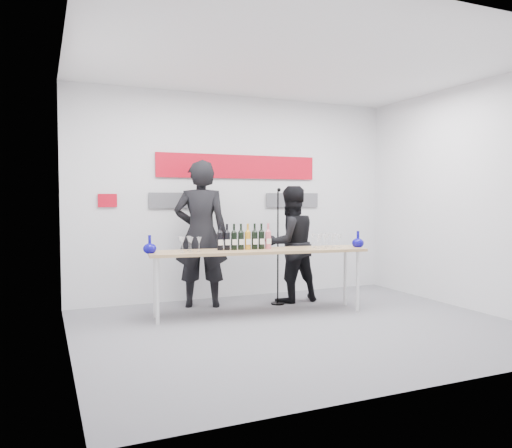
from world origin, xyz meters
The scene contains 12 objects.
ground centered at (0.00, 0.00, 0.00)m, with size 5.00×5.00×0.00m, color slate.
back_wall centered at (0.00, 2.00, 1.50)m, with size 5.00×0.04×3.00m, color silver.
signage centered at (-0.06, 1.97, 1.81)m, with size 3.38×0.02×0.79m.
tasting_table centered at (-0.19, 0.79, 0.77)m, with size 2.82×0.92×0.83m.
wine_bottles centered at (-0.36, 0.87, 0.99)m, with size 0.71×0.17×0.33m.
decanter_left centered at (-1.55, 0.94, 0.94)m, with size 0.16×0.16×0.21m, color #0C0788, non-canonical shape.
decanter_right centered at (1.16, 0.57, 0.94)m, with size 0.16×0.16×0.21m, color #0C0788, non-canonical shape.
glasses_left centered at (-1.08, 0.89, 0.92)m, with size 0.26×0.25×0.18m.
glasses_right centered at (0.72, 0.67, 0.92)m, with size 0.38×0.26×0.18m.
presenter_left centered at (-0.73, 1.52, 1.00)m, with size 0.73×0.48×1.99m, color black.
presenter_right centered at (0.54, 1.34, 0.83)m, with size 0.80×0.63×1.65m, color black.
mic_stand centered at (0.29, 1.24, 0.49)m, with size 0.19×0.19×1.62m.
Camera 1 is at (-2.72, -4.98, 1.49)m, focal length 35.00 mm.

